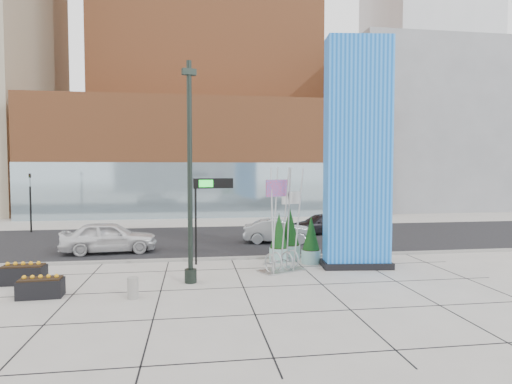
{
  "coord_description": "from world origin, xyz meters",
  "views": [
    {
      "loc": [
        -0.81,
        -16.5,
        4.36
      ],
      "look_at": [
        1.91,
        2.0,
        3.38
      ],
      "focal_mm": 30.0,
      "sensor_mm": 36.0,
      "label": 1
    }
  ],
  "objects": [
    {
      "name": "building_pale_office",
      "position": [
        36.0,
        48.0,
        27.5
      ],
      "size": [
        16.0,
        16.0,
        55.0
      ],
      "primitive_type": "cube",
      "color": "#B2B7BC",
      "rests_on": "ground"
    },
    {
      "name": "overhead_street_sign",
      "position": [
        -0.04,
        3.11,
        3.4
      ],
      "size": [
        1.86,
        0.54,
        3.96
      ],
      "rotation": [
        0.0,
        0.0,
        0.2
      ],
      "color": "black",
      "rests_on": "ground"
    },
    {
      "name": "round_planter_west",
      "position": [
        3.8,
        3.6,
        1.2
      ],
      "size": [
        1.02,
        1.02,
        2.54
      ],
      "color": "#8EBFB9",
      "rests_on": "ground"
    },
    {
      "name": "box_planter_south",
      "position": [
        -5.99,
        -1.2,
        0.36
      ],
      "size": [
        1.47,
        0.79,
        0.79
      ],
      "rotation": [
        0.0,
        0.0,
        0.05
      ],
      "color": "black",
      "rests_on": "ground"
    },
    {
      "name": "curb_edge",
      "position": [
        0.0,
        4.0,
        0.06
      ],
      "size": [
        80.0,
        0.3,
        0.12
      ],
      "primitive_type": "cube",
      "color": "gray",
      "rests_on": "ground"
    },
    {
      "name": "tower_podium",
      "position": [
        1.0,
        27.0,
        5.5
      ],
      "size": [
        34.0,
        10.0,
        11.0
      ],
      "primitive_type": "cube",
      "color": "#9E552D",
      "rests_on": "ground"
    },
    {
      "name": "car_dark_east",
      "position": [
        7.71,
        11.42,
        0.65
      ],
      "size": [
        4.77,
        2.75,
        1.3
      ],
      "primitive_type": "imported",
      "rotation": [
        0.0,
        0.0,
        -1.35
      ],
      "color": "black",
      "rests_on": "ground"
    },
    {
      "name": "lamp_post",
      "position": [
        -0.94,
        -0.02,
        3.46
      ],
      "size": [
        0.57,
        0.47,
        8.46
      ],
      "rotation": [
        0.0,
        0.0,
        0.24
      ],
      "color": "black",
      "rests_on": "ground"
    },
    {
      "name": "tower_glass_front",
      "position": [
        1.0,
        22.2,
        2.5
      ],
      "size": [
        34.0,
        0.6,
        5.0
      ],
      "primitive_type": "cube",
      "color": "#8CA5B2",
      "rests_on": "ground"
    },
    {
      "name": "public_art_sculpture",
      "position": [
        2.95,
        1.35,
        1.17
      ],
      "size": [
        2.2,
        1.71,
        4.47
      ],
      "rotation": [
        0.0,
        0.0,
        0.42
      ],
      "color": "#ADB0B1",
      "rests_on": "ground"
    },
    {
      "name": "concrete_bollard",
      "position": [
        -2.86,
        -1.79,
        0.36
      ],
      "size": [
        0.37,
        0.37,
        0.72
      ],
      "primitive_type": "cylinder",
      "color": "gray",
      "rests_on": "ground"
    },
    {
      "name": "car_white_west",
      "position": [
        -5.19,
        6.62,
        0.82
      ],
      "size": [
        4.97,
        2.36,
        1.64
      ],
      "primitive_type": "imported",
      "rotation": [
        0.0,
        0.0,
        1.66
      ],
      "color": "silver",
      "rests_on": "ground"
    },
    {
      "name": "ground",
      "position": [
        0.0,
        0.0,
        0.0
      ],
      "size": [
        160.0,
        160.0,
        0.0
      ],
      "primitive_type": "plane",
      "color": "#9E9991",
      "rests_on": "ground"
    },
    {
      "name": "round_planter_mid",
      "position": [
        3.2,
        3.26,
        1.09
      ],
      "size": [
        0.92,
        0.92,
        2.31
      ],
      "color": "#8EBFB9",
      "rests_on": "ground"
    },
    {
      "name": "building_grey_parking",
      "position": [
        26.0,
        32.0,
        9.0
      ],
      "size": [
        20.0,
        18.0,
        18.0
      ],
      "primitive_type": "cube",
      "color": "slate",
      "rests_on": "ground"
    },
    {
      "name": "blue_pylon",
      "position": [
        6.37,
        1.55,
        4.89
      ],
      "size": [
        3.16,
        1.67,
        10.12
      ],
      "rotation": [
        0.0,
        0.0,
        -0.11
      ],
      "color": "blue",
      "rests_on": "ground"
    },
    {
      "name": "traffic_signal",
      "position": [
        -12.0,
        15.0,
        2.3
      ],
      "size": [
        0.15,
        0.18,
        4.1
      ],
      "color": "black",
      "rests_on": "ground"
    },
    {
      "name": "car_silver_mid",
      "position": [
        4.23,
        8.28,
        0.7
      ],
      "size": [
        4.43,
        2.24,
        1.39
      ],
      "primitive_type": "imported",
      "rotation": [
        0.0,
        0.0,
        1.38
      ],
      "color": "#A7ABAF",
      "rests_on": "ground"
    },
    {
      "name": "street_asphalt",
      "position": [
        0.0,
        10.0,
        0.01
      ],
      "size": [
        80.0,
        12.0,
        0.02
      ],
      "primitive_type": "cube",
      "color": "black",
      "rests_on": "ground"
    },
    {
      "name": "box_planter_north",
      "position": [
        -7.27,
        0.77,
        0.39
      ],
      "size": [
        1.57,
        0.8,
        0.86
      ],
      "rotation": [
        0.0,
        0.0,
        -0.01
      ],
      "color": "black",
      "rests_on": "ground"
    },
    {
      "name": "round_planter_east",
      "position": [
        4.6,
        2.65,
        1.05
      ],
      "size": [
        0.89,
        0.89,
        2.22
      ],
      "color": "#8EBFB9",
      "rests_on": "ground"
    }
  ]
}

